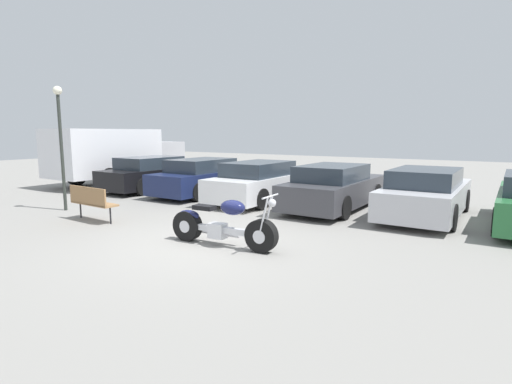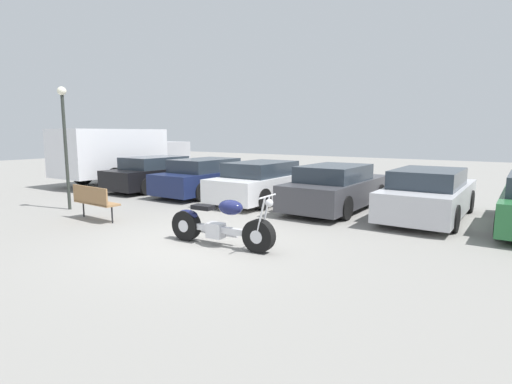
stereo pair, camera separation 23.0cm
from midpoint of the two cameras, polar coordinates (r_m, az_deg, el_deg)
ground_plane at (r=8.21m, az=-8.64°, el=-7.39°), size 60.00×60.00×0.00m
motorcycle at (r=7.95m, az=-5.75°, el=-4.68°), size 2.38×0.62×1.10m
parked_car_black at (r=16.29m, az=-14.73°, el=2.52°), size 1.81×4.43×1.31m
parked_car_navy at (r=14.64m, az=-7.74°, el=2.09°), size 1.81×4.43×1.31m
parked_car_white at (r=13.08m, az=0.34°, el=1.41°), size 1.81×4.43×1.31m
parked_car_dark_grey at (r=11.98m, az=10.60°, el=0.61°), size 1.81×4.43×1.31m
parked_car_silver at (r=11.44m, az=22.58°, el=-0.26°), size 1.81×4.43×1.31m
delivery_truck at (r=18.52m, az=-19.72°, el=5.19°), size 2.37×5.96×2.39m
park_bench at (r=10.94m, az=-23.03°, el=-1.08°), size 1.52×0.46×0.89m
lamp_post at (r=12.73m, az=-26.64°, el=7.79°), size 0.25×0.25×3.52m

